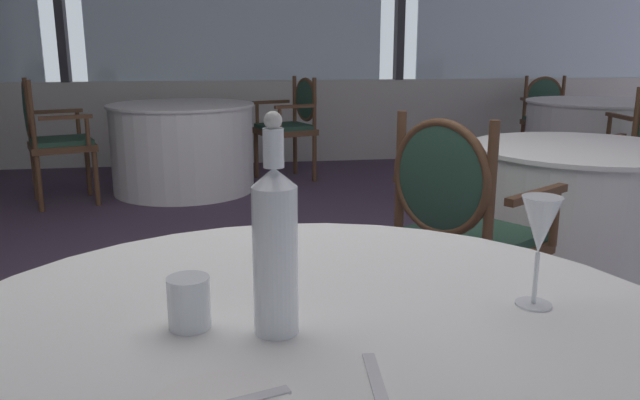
# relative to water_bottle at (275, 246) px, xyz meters

# --- Properties ---
(ground_plane) EXTENTS (15.26, 15.26, 0.00)m
(ground_plane) POSITION_rel_water_bottle_xyz_m (0.10, 1.21, -0.88)
(ground_plane) COLOR #47384C
(window_wall_far) EXTENTS (10.73, 0.14, 2.61)m
(window_wall_far) POSITION_rel_water_bottle_xyz_m (0.10, 5.62, 0.17)
(window_wall_far) COLOR beige
(window_wall_far) RESTS_ON ground_plane
(dinner_fork) EXTENTS (0.04, 0.21, 0.00)m
(dinner_fork) POSITION_rel_water_bottle_xyz_m (0.12, -0.21, -0.14)
(dinner_fork) COLOR silver
(dinner_fork) RESTS_ON foreground_table
(water_bottle) EXTENTS (0.07, 0.07, 0.36)m
(water_bottle) POSITION_rel_water_bottle_xyz_m (0.00, 0.00, 0.00)
(water_bottle) COLOR white
(water_bottle) RESTS_ON foreground_table
(wine_glass) EXTENTS (0.07, 0.07, 0.20)m
(wine_glass) POSITION_rel_water_bottle_xyz_m (0.47, 0.03, -0.00)
(wine_glass) COLOR white
(wine_glass) RESTS_ON foreground_table
(water_tumbler) EXTENTS (0.07, 0.07, 0.09)m
(water_tumbler) POSITION_rel_water_bottle_xyz_m (-0.14, 0.04, -0.10)
(water_tumbler) COLOR white
(water_tumbler) RESTS_ON foreground_table
(background_table_0) EXTENTS (1.20, 1.20, 0.73)m
(background_table_0) POSITION_rel_water_bottle_xyz_m (-0.42, 4.35, -0.51)
(background_table_0) COLOR white
(background_table_0) RESTS_ON ground_plane
(dining_chair_0_0) EXTENTS (0.59, 0.63, 0.93)m
(dining_chair_0_0) POSITION_rel_water_bottle_xyz_m (0.55, 4.69, -0.33)
(dining_chair_0_0) COLOR brown
(dining_chair_0_0) RESTS_ON ground_plane
(dining_chair_0_1) EXTENTS (0.59, 0.63, 0.96)m
(dining_chair_0_1) POSITION_rel_water_bottle_xyz_m (-1.39, 4.01, -0.31)
(dining_chair_0_1) COLOR brown
(dining_chair_0_1) RESTS_ON ground_plane
(background_table_1) EXTENTS (1.05, 1.05, 0.73)m
(background_table_1) POSITION_rel_water_bottle_xyz_m (1.59, 1.73, -0.51)
(background_table_1) COLOR white
(background_table_1) RESTS_ON ground_plane
(dining_chair_1_0) EXTENTS (0.64, 0.65, 0.95)m
(dining_chair_1_0) POSITION_rel_water_bottle_xyz_m (0.79, 1.21, -0.32)
(dining_chair_1_0) COLOR brown
(dining_chair_1_0) RESTS_ON ground_plane
(background_table_3) EXTENTS (1.16, 1.16, 0.73)m
(background_table_3) POSITION_rel_water_bottle_xyz_m (3.14, 4.11, -0.51)
(background_table_3) COLOR white
(background_table_3) RESTS_ON ground_plane
(dining_chair_3_1) EXTENTS (0.57, 0.51, 0.90)m
(dining_chair_3_1) POSITION_rel_water_bottle_xyz_m (3.25, 5.10, -0.35)
(dining_chair_3_1) COLOR brown
(dining_chair_3_1) RESTS_ON ground_plane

